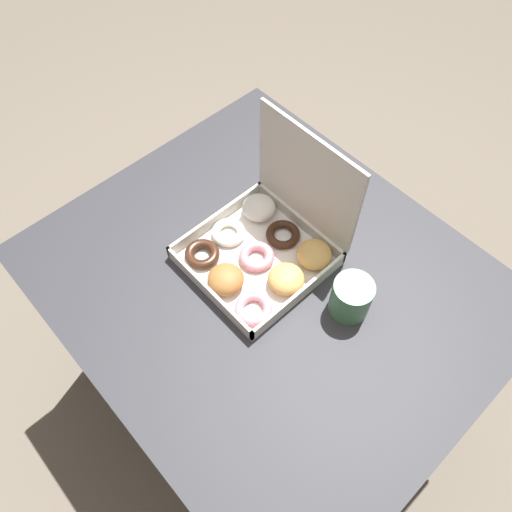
# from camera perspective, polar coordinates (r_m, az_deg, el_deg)

# --- Properties ---
(ground_plane) EXTENTS (8.00, 8.00, 0.00)m
(ground_plane) POSITION_cam_1_polar(r_m,az_deg,el_deg) (1.92, 0.93, -14.22)
(ground_plane) COLOR #6B6054
(dining_table) EXTENTS (1.07, 0.92, 0.77)m
(dining_table) POSITION_cam_1_polar(r_m,az_deg,el_deg) (1.31, 1.33, -4.99)
(dining_table) COLOR #2D2D33
(dining_table) RESTS_ON ground_plane
(donut_box) EXTENTS (0.31, 0.32, 0.32)m
(donut_box) POSITION_cam_1_polar(r_m,az_deg,el_deg) (1.21, 1.30, 1.47)
(donut_box) COLOR silver
(donut_box) RESTS_ON dining_table
(coffee_mug) EXTENTS (0.09, 0.09, 0.10)m
(coffee_mug) POSITION_cam_1_polar(r_m,az_deg,el_deg) (1.15, 10.82, -4.65)
(coffee_mug) COLOR #4C8456
(coffee_mug) RESTS_ON dining_table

